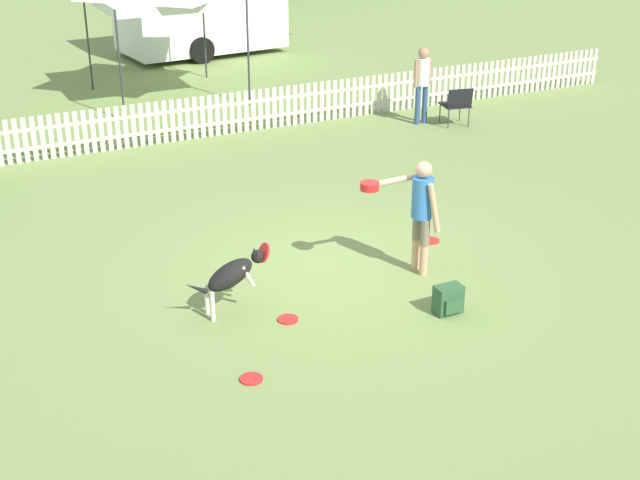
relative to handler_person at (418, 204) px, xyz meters
The scene contains 11 objects.
ground_plane 1.42m from the handler_person, 147.24° to the left, with size 240.00×240.00×0.00m, color olive.
handler_person is the anchor object (origin of this frame).
leaping_dog 2.61m from the handler_person, behind, with size 1.09×0.31×0.83m.
frisbee_near_handler 3.43m from the handler_person, 153.57° to the right, with size 0.25×0.25×0.02m.
frisbee_near_dog 2.32m from the handler_person, 167.51° to the right, with size 0.25×0.25×0.02m.
frisbee_midfield 1.42m from the handler_person, 45.27° to the left, with size 0.25×0.25×0.02m.
backpack_on_grass 1.42m from the handler_person, 102.14° to the right, with size 0.34×0.24×0.36m.
picket_fence 7.00m from the handler_person, 97.22° to the left, with size 20.53×0.04×0.83m.
folding_chair_blue_left 6.96m from the handler_person, 51.19° to the left, with size 0.61×0.62×0.80m.
spectator_standing 7.01m from the handler_person, 57.07° to the left, with size 0.41×0.27×1.55m.
equipment_trailer 14.40m from the handler_person, 81.71° to the left, with size 5.08×2.58×2.62m.
Camera 1 is at (-5.00, -9.56, 5.18)m, focal length 50.00 mm.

